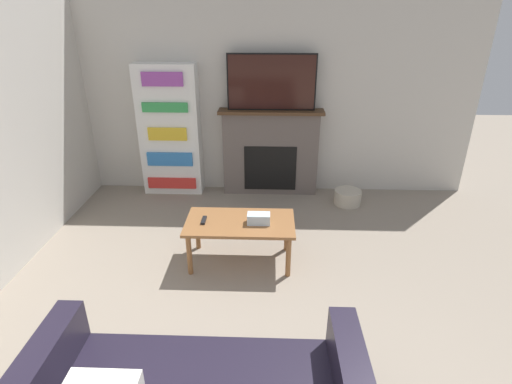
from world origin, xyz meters
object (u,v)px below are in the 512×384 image
Objects in this scene: tv at (272,82)px; bookshelf at (170,131)px; fireplace at (270,152)px; coffee_table at (240,227)px; storage_basket at (348,197)px.

bookshelf is at bearing -179.89° from tv.
fireplace reaches higher than coffee_table.
tv is at bearing -90.00° from fireplace.
storage_basket is (1.32, 1.36, -0.31)m from coffee_table.
storage_basket is at bearing -18.56° from tv.
fireplace is 1.38m from bookshelf.
tv reaches higher than coffee_table.
bookshelf is (-1.35, -0.00, -0.65)m from tv.
bookshelf is 2.52m from storage_basket.
tv is 3.22× the size of storage_basket.
bookshelf is (-1.06, 1.70, 0.47)m from coffee_table.
fireplace reaches higher than storage_basket.
tv is 1.78m from storage_basket.
storage_basket is (2.37, -0.34, -0.77)m from bookshelf.
bookshelf reaches higher than storage_basket.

